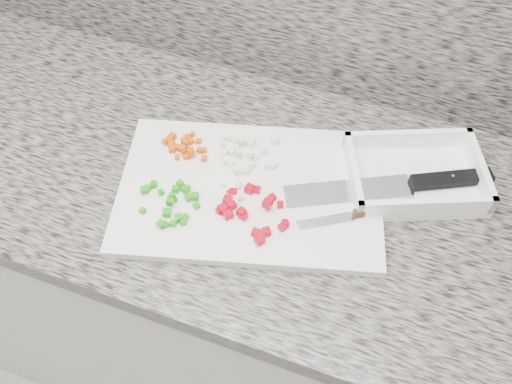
# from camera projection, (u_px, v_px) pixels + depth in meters

# --- Properties ---
(cabinet) EXTENTS (3.92, 0.62, 0.86)m
(cabinet) POSITION_uv_depth(u_px,v_px,m) (227.00, 286.00, 1.49)
(cabinet) COLOR white
(cabinet) RESTS_ON ground
(countertop) EXTENTS (3.96, 0.64, 0.04)m
(countertop) POSITION_uv_depth(u_px,v_px,m) (218.00, 176.00, 1.14)
(countertop) COLOR slate
(countertop) RESTS_ON cabinet
(cutting_board) EXTENTS (0.56, 0.45, 0.02)m
(cutting_board) POSITION_uv_depth(u_px,v_px,m) (250.00, 191.00, 1.08)
(cutting_board) COLOR white
(cutting_board) RESTS_ON countertop
(carrot_pile) EXTENTS (0.10, 0.08, 0.02)m
(carrot_pile) POSITION_uv_depth(u_px,v_px,m) (183.00, 146.00, 1.13)
(carrot_pile) COLOR #D04B04
(carrot_pile) RESTS_ON cutting_board
(onion_pile) EXTENTS (0.13, 0.12, 0.02)m
(onion_pile) POSITION_uv_depth(u_px,v_px,m) (245.00, 154.00, 1.11)
(onion_pile) COLOR white
(onion_pile) RESTS_ON cutting_board
(green_pepper_pile) EXTENTS (0.12, 0.11, 0.02)m
(green_pepper_pile) POSITION_uv_depth(u_px,v_px,m) (171.00, 201.00, 1.04)
(green_pepper_pile) COLOR #1F920D
(green_pepper_pile) RESTS_ON cutting_board
(red_pepper_pile) EXTENTS (0.14, 0.12, 0.03)m
(red_pepper_pile) POSITION_uv_depth(u_px,v_px,m) (248.00, 211.00, 1.03)
(red_pepper_pile) COLOR #B40214
(red_pepper_pile) RESTS_ON cutting_board
(garlic_pile) EXTENTS (0.05, 0.06, 0.01)m
(garlic_pile) POSITION_uv_depth(u_px,v_px,m) (236.00, 195.00, 1.05)
(garlic_pile) COLOR beige
(garlic_pile) RESTS_ON cutting_board
(chef_knife) EXTENTS (0.37, 0.22, 0.02)m
(chef_knife) POSITION_uv_depth(u_px,v_px,m) (416.00, 183.00, 1.07)
(chef_knife) COLOR silver
(chef_knife) RESTS_ON cutting_board
(paring_knife) EXTENTS (0.18, 0.13, 0.02)m
(paring_knife) POSITION_uv_depth(u_px,v_px,m) (367.00, 212.00, 1.03)
(paring_knife) COLOR silver
(paring_knife) RESTS_ON cutting_board
(tray) EXTENTS (0.30, 0.27, 0.05)m
(tray) POSITION_uv_depth(u_px,v_px,m) (415.00, 176.00, 1.09)
(tray) COLOR white
(tray) RESTS_ON countertop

